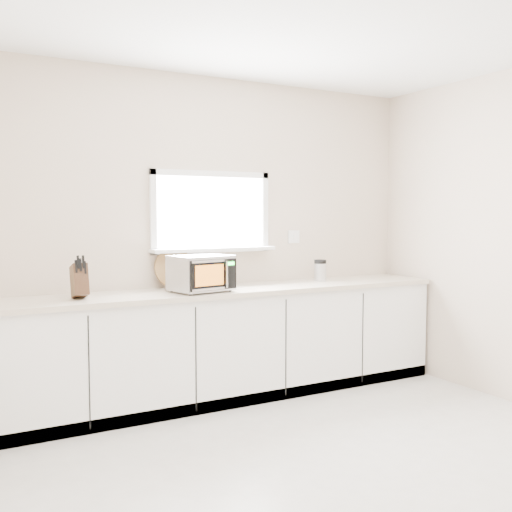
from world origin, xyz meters
TOP-DOWN VIEW (x-y plane):
  - ground at (0.00, 0.00)m, footprint 4.00×4.00m
  - back_wall at (0.00, 2.00)m, footprint 4.00×0.17m
  - cabinets at (0.00, 1.70)m, footprint 3.92×0.60m
  - countertop at (0.00, 1.69)m, footprint 3.92×0.64m
  - microwave at (-0.26, 1.60)m, footprint 0.50×0.42m
  - knife_block at (-1.20, 1.66)m, footprint 0.11×0.22m
  - cutting_board at (-0.36, 1.94)m, footprint 0.34×0.08m
  - coffee_grinder at (0.99, 1.76)m, footprint 0.12×0.12m

SIDE VIEW (x-z plane):
  - ground at x=0.00m, z-range 0.00..0.00m
  - cabinets at x=0.00m, z-range 0.00..0.88m
  - countertop at x=0.00m, z-range 0.88..0.92m
  - coffee_grinder at x=0.99m, z-range 0.92..1.12m
  - knife_block at x=-1.20m, z-range 0.90..1.22m
  - microwave at x=-0.26m, z-range 0.93..1.21m
  - cutting_board at x=-0.36m, z-range 0.92..1.25m
  - back_wall at x=0.00m, z-range 0.01..2.71m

